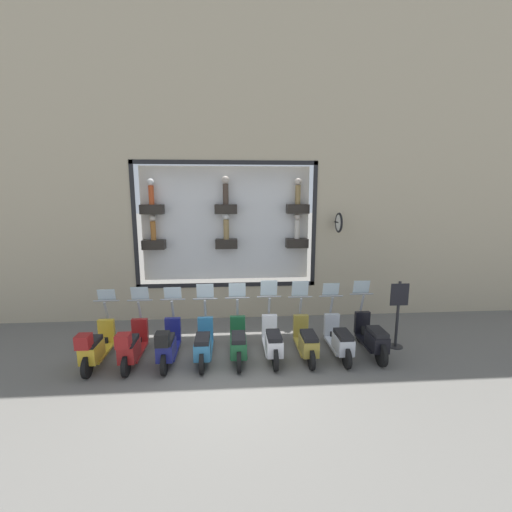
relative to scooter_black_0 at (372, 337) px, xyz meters
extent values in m
plane|color=#66635E|center=(-0.67, 3.45, -0.44)|extent=(120.00, 120.00, 0.00)
cube|color=tan|center=(2.93, 3.45, 0.06)|extent=(0.40, 5.40, 1.00)
cube|color=tan|center=(2.93, 3.45, 7.29)|extent=(0.40, 5.40, 6.00)
cube|color=black|center=(2.72, 3.45, 4.23)|extent=(0.04, 5.40, 0.12)
cube|color=black|center=(2.72, 3.45, 0.62)|extent=(0.04, 5.40, 0.12)
cube|color=black|center=(2.72, 0.81, 2.42)|extent=(0.04, 0.12, 3.73)
cube|color=black|center=(2.72, 6.09, 2.42)|extent=(0.04, 0.12, 3.73)
cube|color=white|center=(3.28, 3.45, 2.42)|extent=(0.04, 5.16, 3.49)
cube|color=#28231E|center=(3.06, 1.26, 2.89)|extent=(0.36, 0.67, 0.28)
cylinder|color=#9E7F4C|center=(3.06, 1.26, 3.32)|extent=(0.16, 0.16, 0.57)
sphere|color=beige|center=(3.06, 1.26, 3.71)|extent=(0.21, 0.21, 0.21)
cube|color=#28231E|center=(3.06, 3.45, 2.89)|extent=(0.36, 0.67, 0.28)
cylinder|color=#47382D|center=(3.06, 3.45, 3.34)|extent=(0.17, 0.17, 0.62)
sphere|color=beige|center=(3.06, 3.45, 3.76)|extent=(0.22, 0.22, 0.22)
cube|color=#28231E|center=(3.06, 5.65, 2.89)|extent=(0.36, 0.67, 0.28)
cylinder|color=#CC4C23|center=(3.06, 5.65, 3.31)|extent=(0.15, 0.15, 0.56)
sphere|color=white|center=(3.06, 5.65, 3.69)|extent=(0.20, 0.20, 0.20)
cube|color=#28231E|center=(3.06, 1.26, 1.83)|extent=(0.36, 0.67, 0.28)
cylinder|color=silver|center=(3.06, 1.26, 2.26)|extent=(0.16, 0.16, 0.57)
sphere|color=beige|center=(3.06, 1.26, 2.65)|extent=(0.21, 0.21, 0.21)
cube|color=#28231E|center=(3.06, 3.45, 1.83)|extent=(0.36, 0.67, 0.28)
cylinder|color=#9E7F4C|center=(3.06, 3.45, 2.27)|extent=(0.17, 0.17, 0.60)
sphere|color=white|center=(3.06, 3.45, 2.68)|extent=(0.22, 0.22, 0.22)
cube|color=#28231E|center=(3.06, 5.65, 1.83)|extent=(0.36, 0.67, 0.28)
cylinder|color=#B26B2D|center=(3.06, 5.65, 2.25)|extent=(0.16, 0.16, 0.56)
sphere|color=beige|center=(3.06, 5.65, 2.63)|extent=(0.20, 0.20, 0.20)
cylinder|color=black|center=(2.55, 0.16, 2.52)|extent=(0.35, 0.05, 0.05)
torus|color=black|center=(2.38, 0.16, 2.52)|extent=(0.59, 0.06, 0.59)
cylinder|color=white|center=(2.38, 0.16, 2.52)|extent=(0.48, 0.03, 0.48)
cylinder|color=black|center=(0.73, 0.00, -0.17)|extent=(0.54, 0.09, 0.54)
cylinder|color=black|center=(-0.54, 0.00, -0.17)|extent=(0.54, 0.09, 0.54)
cube|color=black|center=(0.09, 0.00, -0.19)|extent=(1.02, 0.38, 0.06)
cube|color=black|center=(-0.28, 0.00, 0.02)|extent=(0.61, 0.35, 0.36)
cube|color=black|center=(-0.28, 0.00, 0.25)|extent=(0.58, 0.31, 0.10)
cube|color=black|center=(0.64, 0.00, 0.12)|extent=(0.12, 0.37, 0.56)
cylinder|color=gray|center=(0.71, 0.00, 0.62)|extent=(0.20, 0.06, 0.45)
cylinder|color=gray|center=(0.78, 0.00, 0.83)|extent=(0.04, 0.61, 0.04)
cube|color=silver|center=(0.82, 0.00, 1.01)|extent=(0.09, 0.42, 0.35)
cylinder|color=black|center=(0.76, 0.79, -0.21)|extent=(0.46, 0.09, 0.46)
cylinder|color=black|center=(-0.57, 0.79, -0.21)|extent=(0.46, 0.09, 0.46)
cube|color=#B7BCC6|center=(0.09, 0.79, -0.22)|extent=(1.02, 0.38, 0.06)
cube|color=#B7BCC6|center=(-0.28, 0.79, -0.01)|extent=(0.61, 0.35, 0.36)
cube|color=black|center=(-0.28, 0.79, 0.22)|extent=(0.58, 0.31, 0.10)
cube|color=#B7BCC6|center=(0.64, 0.79, 0.09)|extent=(0.12, 0.37, 0.56)
cylinder|color=gray|center=(0.71, 0.79, 0.58)|extent=(0.20, 0.06, 0.45)
cylinder|color=gray|center=(0.78, 0.79, 0.79)|extent=(0.04, 0.61, 0.04)
cube|color=silver|center=(0.82, 0.79, 0.96)|extent=(0.09, 0.42, 0.33)
cylinder|color=black|center=(0.76, 1.59, -0.22)|extent=(0.45, 0.09, 0.45)
cylinder|color=black|center=(-0.58, 1.59, -0.22)|extent=(0.45, 0.09, 0.45)
cube|color=olive|center=(0.09, 1.59, -0.23)|extent=(1.02, 0.38, 0.06)
cube|color=olive|center=(-0.28, 1.59, -0.02)|extent=(0.61, 0.35, 0.36)
cube|color=black|center=(-0.28, 1.59, 0.21)|extent=(0.58, 0.31, 0.10)
cube|color=olive|center=(0.64, 1.59, 0.08)|extent=(0.12, 0.37, 0.56)
cylinder|color=gray|center=(0.71, 1.59, 0.57)|extent=(0.20, 0.06, 0.45)
cylinder|color=gray|center=(0.78, 1.59, 0.79)|extent=(0.04, 0.61, 0.04)
cube|color=silver|center=(0.82, 1.59, 1.00)|extent=(0.10, 0.42, 0.41)
cylinder|color=black|center=(0.74, 2.38, -0.19)|extent=(0.50, 0.09, 0.50)
cylinder|color=black|center=(-0.56, 2.38, -0.19)|extent=(0.50, 0.09, 0.50)
cube|color=silver|center=(0.09, 2.38, -0.20)|extent=(1.02, 0.38, 0.06)
cube|color=silver|center=(-0.28, 2.38, 0.01)|extent=(0.61, 0.35, 0.36)
cube|color=black|center=(-0.28, 2.38, 0.24)|extent=(0.58, 0.31, 0.10)
cube|color=silver|center=(0.64, 2.38, 0.11)|extent=(0.12, 0.37, 0.56)
cylinder|color=gray|center=(0.71, 2.38, 0.60)|extent=(0.20, 0.06, 0.45)
cylinder|color=gray|center=(0.78, 2.38, 0.81)|extent=(0.04, 0.60, 0.04)
cube|color=silver|center=(0.82, 2.38, 1.02)|extent=(0.10, 0.42, 0.42)
cylinder|color=black|center=(0.75, 3.17, -0.21)|extent=(0.48, 0.09, 0.48)
cylinder|color=black|center=(-0.57, 3.17, -0.21)|extent=(0.48, 0.09, 0.48)
cube|color=#19512D|center=(0.09, 3.17, -0.22)|extent=(1.02, 0.39, 0.06)
cube|color=#19512D|center=(-0.28, 3.17, -0.01)|extent=(0.61, 0.35, 0.36)
cube|color=black|center=(-0.28, 3.17, 0.22)|extent=(0.58, 0.31, 0.10)
cube|color=#19512D|center=(0.64, 3.17, 0.09)|extent=(0.12, 0.37, 0.56)
cylinder|color=gray|center=(0.71, 3.17, 0.59)|extent=(0.20, 0.06, 0.45)
cylinder|color=gray|center=(0.78, 3.17, 0.80)|extent=(0.04, 0.60, 0.04)
cube|color=silver|center=(0.82, 3.17, 0.99)|extent=(0.10, 0.42, 0.38)
cylinder|color=black|center=(0.76, 3.96, -0.21)|extent=(0.46, 0.09, 0.46)
cylinder|color=black|center=(-0.57, 3.96, -0.21)|extent=(0.46, 0.09, 0.46)
cube|color=teal|center=(0.09, 3.96, -0.23)|extent=(1.02, 0.39, 0.06)
cube|color=teal|center=(-0.28, 3.96, -0.02)|extent=(0.61, 0.35, 0.36)
cube|color=black|center=(-0.28, 3.96, 0.21)|extent=(0.58, 0.31, 0.10)
cube|color=teal|center=(0.64, 3.96, 0.08)|extent=(0.12, 0.37, 0.56)
cylinder|color=gray|center=(0.71, 3.96, 0.58)|extent=(0.20, 0.06, 0.45)
cylinder|color=gray|center=(0.78, 3.96, 0.79)|extent=(0.04, 0.60, 0.04)
cube|color=silver|center=(0.82, 3.96, 0.98)|extent=(0.10, 0.42, 0.38)
cylinder|color=black|center=(0.76, 4.76, -0.21)|extent=(0.47, 0.09, 0.47)
cylinder|color=black|center=(-0.57, 4.76, -0.21)|extent=(0.47, 0.09, 0.47)
cube|color=navy|center=(0.09, 4.76, -0.22)|extent=(1.02, 0.38, 0.06)
cube|color=navy|center=(-0.28, 4.76, -0.01)|extent=(0.61, 0.35, 0.36)
cube|color=black|center=(-0.28, 4.76, 0.22)|extent=(0.58, 0.31, 0.10)
cube|color=navy|center=(0.64, 4.76, 0.09)|extent=(0.12, 0.37, 0.56)
cylinder|color=gray|center=(0.71, 4.76, 0.58)|extent=(0.20, 0.06, 0.45)
cylinder|color=gray|center=(0.78, 4.76, 0.80)|extent=(0.04, 0.60, 0.04)
cube|color=silver|center=(0.82, 4.76, 0.95)|extent=(0.08, 0.42, 0.30)
cube|color=black|center=(-0.62, 4.76, 0.38)|extent=(0.28, 0.28, 0.28)
cylinder|color=black|center=(0.76, 5.55, -0.21)|extent=(0.46, 0.09, 0.46)
cylinder|color=black|center=(-0.57, 5.55, -0.21)|extent=(0.46, 0.09, 0.46)
cube|color=maroon|center=(0.09, 5.55, -0.23)|extent=(1.02, 0.38, 0.06)
cube|color=maroon|center=(-0.28, 5.55, -0.02)|extent=(0.61, 0.35, 0.36)
cube|color=black|center=(-0.28, 5.55, 0.21)|extent=(0.58, 0.31, 0.10)
cube|color=maroon|center=(0.64, 5.55, 0.08)|extent=(0.12, 0.37, 0.56)
cylinder|color=gray|center=(0.71, 5.55, 0.58)|extent=(0.20, 0.06, 0.45)
cylinder|color=gray|center=(0.78, 5.55, 0.79)|extent=(0.04, 0.61, 0.04)
cube|color=silver|center=(0.82, 5.55, 0.96)|extent=(0.09, 0.42, 0.33)
cube|color=maroon|center=(-0.62, 5.55, 0.37)|extent=(0.28, 0.28, 0.28)
cylinder|color=black|center=(0.75, 6.34, -0.21)|extent=(0.47, 0.09, 0.47)
cylinder|color=black|center=(-0.57, 6.34, -0.21)|extent=(0.47, 0.09, 0.47)
cube|color=gold|center=(0.09, 6.34, -0.22)|extent=(1.02, 0.38, 0.06)
cube|color=gold|center=(-0.28, 6.34, -0.01)|extent=(0.61, 0.35, 0.36)
cube|color=black|center=(-0.28, 6.34, 0.22)|extent=(0.58, 0.31, 0.10)
cube|color=gold|center=(0.64, 6.34, 0.09)|extent=(0.12, 0.37, 0.56)
cylinder|color=gray|center=(0.71, 6.34, 0.59)|extent=(0.20, 0.06, 0.45)
cylinder|color=gray|center=(0.78, 6.34, 0.80)|extent=(0.04, 0.61, 0.04)
cube|color=silver|center=(0.82, 6.34, 0.94)|extent=(0.07, 0.42, 0.28)
cube|color=maroon|center=(-0.61, 6.34, 0.38)|extent=(0.28, 0.28, 0.28)
cylinder|color=#232326|center=(0.37, -0.78, -0.43)|extent=(0.36, 0.36, 0.02)
cylinder|color=#232326|center=(0.37, -0.78, 0.41)|extent=(0.07, 0.07, 1.70)
cube|color=black|center=(0.35, -0.78, 0.93)|extent=(0.03, 0.45, 0.55)
camera|label=1|loc=(-7.40, 3.30, 3.36)|focal=24.00mm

